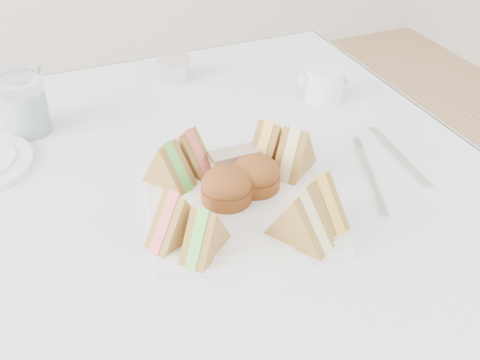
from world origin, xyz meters
name	(u,v)px	position (x,y,z in m)	size (l,w,h in m)	color
tablecloth	(175,202)	(0.00, 0.00, 0.74)	(1.02, 1.02, 0.01)	white
serving_plate	(240,205)	(0.08, -0.05, 0.75)	(0.26, 0.26, 0.01)	silver
sandwich_fl_a	(176,215)	(-0.02, -0.09, 0.80)	(0.08, 0.04, 0.08)	olive
sandwich_fl_b	(205,230)	(0.00, -0.13, 0.79)	(0.08, 0.04, 0.07)	olive
sandwich_fr_a	(318,199)	(0.16, -0.14, 0.80)	(0.09, 0.04, 0.08)	olive
sandwich_fr_b	(300,216)	(0.12, -0.16, 0.80)	(0.09, 0.04, 0.08)	olive
sandwich_bl_a	(169,163)	(0.00, 0.03, 0.79)	(0.08, 0.04, 0.07)	olive
sandwich_bl_b	(189,150)	(0.04, 0.05, 0.79)	(0.08, 0.04, 0.07)	olive
sandwich_br_a	(295,150)	(0.19, -0.01, 0.80)	(0.09, 0.04, 0.08)	olive
sandwich_br_b	(269,142)	(0.16, 0.02, 0.79)	(0.08, 0.04, 0.07)	olive
scone_left	(227,187)	(0.06, -0.05, 0.78)	(0.07, 0.07, 0.05)	brown
scone_right	(255,175)	(0.11, -0.03, 0.78)	(0.07, 0.07, 0.05)	brown
pastry_slice	(234,161)	(0.10, 0.02, 0.78)	(0.07, 0.03, 0.04)	#CEB084
water_glass	(24,103)	(-0.17, 0.29, 0.80)	(0.07, 0.07, 0.11)	white
tea_strainer	(174,70)	(0.12, 0.39, 0.77)	(0.07, 0.07, 0.04)	silver
knife	(398,156)	(0.37, -0.03, 0.75)	(0.01, 0.19, 0.00)	silver
fork	(372,180)	(0.29, -0.07, 0.75)	(0.01, 0.18, 0.00)	silver
creamer_jug	(324,84)	(0.36, 0.20, 0.78)	(0.07, 0.07, 0.06)	silver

